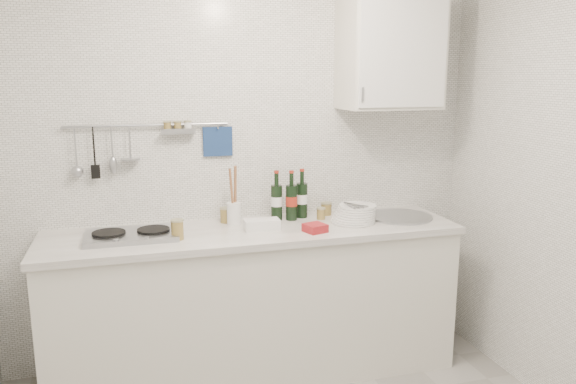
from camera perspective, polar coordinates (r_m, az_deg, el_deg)
The scene contains 14 objects.
back_wall at distance 3.54m, azimuth -4.57°, elevation 2.68°, with size 3.00×0.02×2.50m, color silver.
counter at distance 3.49m, azimuth -3.24°, elevation -11.44°, with size 2.44×0.64×0.96m.
wall_rail at distance 3.42m, azimuth -14.37°, elevation 4.99°, with size 0.98×0.09×0.34m.
wall_cabinet at distance 3.62m, azimuth 10.37°, elevation 13.84°, with size 0.60×0.38×0.70m.
plate_stack_hob at distance 3.23m, azimuth -14.99°, elevation -4.34°, with size 0.26×0.26×0.02m.
plate_stack_sink at distance 3.49m, azimuth 6.83°, elevation -2.21°, with size 0.29×0.28×0.11m.
wine_bottles at distance 3.50m, azimuth 0.21°, elevation -0.30°, with size 0.25×0.12×0.31m.
butter_dish at distance 3.29m, azimuth -2.67°, elevation -3.33°, with size 0.21×0.10×0.06m, color white.
strawberry_punnet at distance 3.25m, azimuth 2.76°, elevation -3.67°, with size 0.11×0.11×0.05m, color #B8142E.
utensil_crock at distance 3.42m, azimuth -5.51°, elevation -1.86°, with size 0.09×0.09×0.36m.
jar_a at distance 3.47m, azimuth -6.38°, elevation -2.32°, with size 0.07×0.07×0.09m.
jar_b at distance 3.64m, azimuth 3.92°, elevation -1.69°, with size 0.07×0.07×0.08m.
jar_c at distance 3.53m, azimuth 3.36°, elevation -2.17°, with size 0.06×0.06×0.07m.
jar_d at distance 3.15m, azimuth -11.18°, elevation -3.75°, with size 0.07×0.07×0.11m.
Camera 1 is at (-0.69, -2.03, 1.81)m, focal length 35.00 mm.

